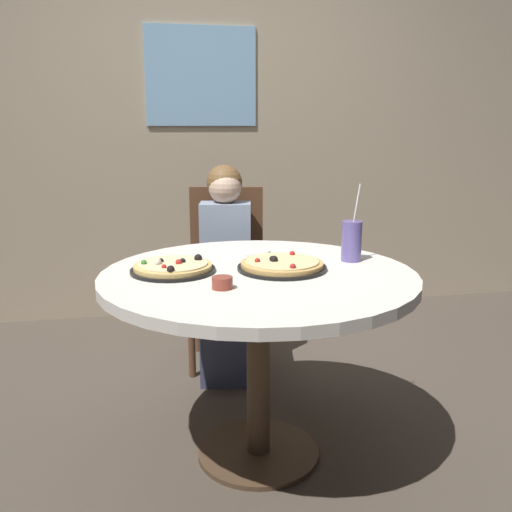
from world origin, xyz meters
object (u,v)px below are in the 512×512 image
object	(u,v)px
chair_wooden	(226,266)
pizza_cheese	(173,267)
soda_cup	(352,241)
plate_small	(249,251)
dining_table	(259,299)
pizza_veggie	(282,265)
sauce_bowl	(222,283)
diner_child	(226,283)

from	to	relation	value
chair_wooden	pizza_cheese	xyz separation A→B (m)	(-0.33, -0.92, 0.24)
soda_cup	plate_small	bearing A→B (deg)	148.60
dining_table	soda_cup	bearing A→B (deg)	14.95
chair_wooden	pizza_veggie	distance (m)	0.99
dining_table	plate_small	distance (m)	0.35
pizza_veggie	soda_cup	size ratio (longest dim) A/B	1.09
chair_wooden	sauce_bowl	distance (m)	1.21
pizza_veggie	pizza_cheese	bearing A→B (deg)	173.97
pizza_cheese	plate_small	distance (m)	0.43
dining_table	pizza_veggie	bearing A→B (deg)	14.40
pizza_cheese	plate_small	xyz separation A→B (m)	(0.33, 0.27, -0.01)
diner_child	soda_cup	xyz separation A→B (m)	(0.41, -0.70, 0.35)
dining_table	sauce_bowl	size ratio (longest dim) A/B	16.67
dining_table	chair_wooden	world-z (taller)	chair_wooden
pizza_veggie	pizza_cheese	world-z (taller)	same
dining_table	pizza_cheese	world-z (taller)	pizza_cheese
diner_child	plate_small	xyz separation A→B (m)	(0.04, -0.47, 0.27)
chair_wooden	soda_cup	distance (m)	1.00
diner_child	pizza_veggie	size ratio (longest dim) A/B	3.22
soda_cup	plate_small	world-z (taller)	soda_cup
diner_child	plate_small	size ratio (longest dim) A/B	6.01
pizza_veggie	plate_small	size ratio (longest dim) A/B	1.87
diner_child	pizza_cheese	size ratio (longest dim) A/B	3.45
soda_cup	sauce_bowl	bearing A→B (deg)	-152.44
diner_child	dining_table	bearing A→B (deg)	-89.04
dining_table	pizza_cheese	xyz separation A→B (m)	(-0.31, 0.07, 0.12)
pizza_cheese	sauce_bowl	world-z (taller)	pizza_cheese
dining_table	pizza_veggie	size ratio (longest dim) A/B	3.47
chair_wooden	pizza_cheese	distance (m)	1.00
dining_table	sauce_bowl	world-z (taller)	sauce_bowl
pizza_veggie	pizza_cheese	xyz separation A→B (m)	(-0.40, 0.04, 0.00)
soda_cup	plate_small	size ratio (longest dim) A/B	1.71
soda_cup	sauce_bowl	xyz separation A→B (m)	(-0.56, -0.29, -0.06)
dining_table	plate_small	bearing A→B (deg)	85.64
chair_wooden	diner_child	size ratio (longest dim) A/B	0.88
pizza_veggie	sauce_bowl	bearing A→B (deg)	-140.57
pizza_veggie	soda_cup	xyz separation A→B (m)	(0.30, 0.08, 0.06)
dining_table	sauce_bowl	distance (m)	0.27
sauce_bowl	pizza_veggie	bearing A→B (deg)	39.43
pizza_cheese	soda_cup	xyz separation A→B (m)	(0.71, 0.04, 0.06)
chair_wooden	dining_table	bearing A→B (deg)	-90.95
dining_table	chair_wooden	bearing A→B (deg)	89.05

